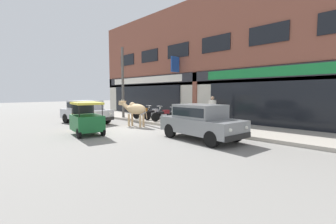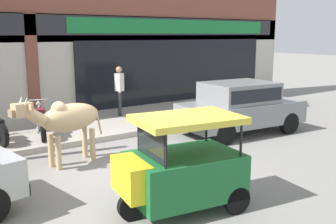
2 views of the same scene
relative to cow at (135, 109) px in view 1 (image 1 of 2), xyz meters
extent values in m
plane|color=gray|center=(0.74, -1.04, -1.01)|extent=(90.00, 90.00, 0.00)
cube|color=#A8A093|center=(0.74, 2.88, -0.93)|extent=(19.00, 3.45, 0.15)
cube|color=brown|center=(0.74, 4.88, 4.45)|extent=(23.00, 0.55, 5.87)
cube|color=beige|center=(0.74, 4.88, 0.69)|extent=(23.00, 0.55, 3.40)
cube|color=#28282D|center=(0.74, 4.57, 2.04)|extent=(22.08, 0.08, 0.64)
cube|color=black|center=(-5.01, 4.56, 0.34)|extent=(8.74, 0.10, 2.40)
cube|color=silver|center=(-5.01, 4.54, 2.04)|extent=(9.20, 0.05, 0.52)
cube|color=brown|center=(0.74, 4.59, 0.69)|extent=(0.36, 0.12, 3.40)
cube|color=black|center=(6.49, 4.56, 0.34)|extent=(8.74, 0.10, 2.40)
cube|color=#197A38|center=(6.49, 4.54, 2.04)|extent=(9.20, 0.05, 0.52)
cube|color=black|center=(-7.41, 4.58, 4.03)|extent=(2.09, 0.06, 1.00)
cube|color=black|center=(-4.15, 4.58, 4.03)|extent=(2.09, 0.06, 1.00)
cube|color=black|center=(-0.89, 4.58, 4.03)|extent=(2.09, 0.06, 1.00)
cube|color=black|center=(2.37, 4.58, 4.03)|extent=(2.09, 0.06, 1.00)
cube|color=black|center=(5.63, 4.58, 4.03)|extent=(2.09, 0.06, 1.00)
cube|color=#1E479E|center=(-0.75, 4.16, 2.99)|extent=(0.08, 0.80, 1.10)
ellipsoid|color=tan|center=(0.10, 0.02, 0.01)|extent=(1.48, 0.80, 0.60)
sphere|color=tan|center=(-0.18, -0.04, 0.24)|extent=(0.32, 0.32, 0.32)
cylinder|color=tan|center=(-0.30, -0.21, -0.65)|extent=(0.12, 0.12, 0.72)
cylinder|color=tan|center=(-0.36, 0.07, -0.65)|extent=(0.12, 0.12, 0.72)
cylinder|color=tan|center=(0.55, -0.03, -0.65)|extent=(0.12, 0.12, 0.72)
cylinder|color=tan|center=(0.49, 0.25, -0.65)|extent=(0.12, 0.12, 0.72)
cylinder|color=tan|center=(-0.70, -0.15, 0.16)|extent=(0.51, 0.33, 0.43)
cube|color=tan|center=(-0.96, -0.21, 0.33)|extent=(0.40, 0.29, 0.26)
cube|color=#957A57|center=(-1.13, -0.25, 0.29)|extent=(0.17, 0.19, 0.14)
cone|color=beige|center=(-0.90, -0.30, 0.51)|extent=(0.12, 0.08, 0.19)
cone|color=beige|center=(-0.94, -0.10, 0.51)|extent=(0.12, 0.08, 0.19)
cube|color=tan|center=(-0.85, -0.35, 0.39)|extent=(0.07, 0.15, 0.10)
cube|color=tan|center=(-0.91, -0.03, 0.39)|extent=(0.07, 0.15, 0.10)
cylinder|color=tan|center=(0.82, 0.18, -0.21)|extent=(0.17, 0.07, 0.60)
cylinder|color=black|center=(6.21, 0.35, -0.71)|extent=(0.61, 0.24, 0.60)
cylinder|color=black|center=(6.07, -1.09, -0.71)|extent=(0.61, 0.24, 0.60)
cylinder|color=black|center=(3.92, 0.57, -0.71)|extent=(0.61, 0.24, 0.60)
cylinder|color=black|center=(3.78, -0.87, -0.71)|extent=(0.61, 0.24, 0.60)
cube|color=gray|center=(5.00, -0.26, -0.41)|extent=(3.64, 1.92, 0.60)
cube|color=gray|center=(4.90, -0.25, 0.17)|extent=(2.03, 1.61, 0.56)
cube|color=black|center=(4.90, -0.25, 0.17)|extent=(1.88, 1.62, 0.35)
cube|color=black|center=(6.72, -0.42, -0.63)|extent=(0.26, 1.52, 0.20)
cube|color=black|center=(3.27, -0.10, -0.63)|extent=(0.26, 1.52, 0.20)
sphere|color=silver|center=(6.79, 0.05, -0.33)|extent=(0.14, 0.14, 0.14)
sphere|color=silver|center=(6.70, -0.90, -0.33)|extent=(0.14, 0.14, 0.14)
cube|color=red|center=(3.30, 0.40, -0.31)|extent=(0.04, 0.16, 0.14)
cube|color=red|center=(3.20, -0.59, -0.31)|extent=(0.04, 0.16, 0.14)
cylinder|color=black|center=(-2.24, -0.54, -0.71)|extent=(0.62, 0.27, 0.60)
cylinder|color=black|center=(-2.01, -1.96, -0.71)|extent=(0.62, 0.27, 0.60)
cylinder|color=black|center=(-4.51, -0.89, -0.71)|extent=(0.62, 0.27, 0.60)
cylinder|color=black|center=(-4.29, -2.32, -0.71)|extent=(0.62, 0.27, 0.60)
cube|color=#B2B5BA|center=(-3.26, -1.43, -0.41)|extent=(3.71, 2.12, 0.60)
cube|color=#B2B5BA|center=(-3.36, -1.44, 0.17)|extent=(2.10, 1.72, 0.56)
cube|color=black|center=(-3.36, -1.44, 0.17)|extent=(1.95, 1.71, 0.35)
cube|color=black|center=(-1.55, -1.16, -0.63)|extent=(0.35, 1.52, 0.20)
cube|color=black|center=(-4.97, -1.69, -0.63)|extent=(0.35, 1.52, 0.20)
sphere|color=silver|center=(-1.60, -0.68, -0.33)|extent=(0.14, 0.14, 0.14)
sphere|color=silver|center=(-1.45, -1.63, -0.33)|extent=(0.14, 0.14, 0.14)
cube|color=red|center=(-5.07, -1.21, -0.31)|extent=(0.05, 0.16, 0.14)
cube|color=red|center=(-4.92, -2.19, -0.31)|extent=(0.05, 0.16, 0.14)
cylinder|color=black|center=(-0.22, -3.04, -0.79)|extent=(0.45, 0.19, 0.44)
cylinder|color=black|center=(1.22, -3.80, -0.79)|extent=(0.45, 0.19, 0.44)
cylinder|color=black|center=(1.39, -2.77, -0.79)|extent=(0.45, 0.19, 0.44)
cube|color=#19602D|center=(0.67, -3.18, -0.44)|extent=(1.87, 1.42, 0.70)
cube|color=yellow|center=(-0.22, -3.04, -0.34)|extent=(0.49, 0.92, 0.52)
cylinder|color=black|center=(0.02, -3.58, 0.19)|extent=(0.04, 0.04, 0.55)
cylinder|color=black|center=(0.18, -2.60, 0.19)|extent=(0.04, 0.04, 0.55)
cylinder|color=black|center=(1.29, -3.78, 0.19)|extent=(0.04, 0.04, 0.55)
cylinder|color=black|center=(1.45, -2.81, 0.19)|extent=(0.04, 0.04, 0.55)
cube|color=#DBCC42|center=(0.72, -3.19, 0.46)|extent=(1.77, 1.35, 0.10)
cube|color=black|center=(0.10, -3.09, 0.18)|extent=(0.18, 0.92, 0.50)
cylinder|color=black|center=(-2.23, 2.90, -0.58)|extent=(0.17, 0.57, 0.56)
cylinder|color=black|center=(-2.08, 1.66, -0.58)|extent=(0.17, 0.57, 0.56)
cube|color=#B2B5BA|center=(-2.15, 2.26, -0.54)|extent=(0.24, 0.34, 0.24)
cube|color=orange|center=(-2.17, 2.42, -0.28)|extent=(0.29, 0.43, 0.24)
cube|color=black|center=(-2.12, 2.02, -0.30)|extent=(0.28, 0.54, 0.12)
cylinder|color=#B2B5BA|center=(-2.22, 2.84, -0.28)|extent=(0.07, 0.27, 0.59)
cylinder|color=#B2B5BA|center=(-2.23, 2.88, 0.00)|extent=(0.52, 0.10, 0.03)
sphere|color=silver|center=(-2.24, 2.94, -0.12)|extent=(0.12, 0.12, 0.12)
cylinder|color=#B2B5BA|center=(-2.22, 1.89, -0.62)|extent=(0.12, 0.48, 0.06)
cylinder|color=black|center=(-1.08, 2.95, -0.58)|extent=(0.17, 0.57, 0.56)
cylinder|color=black|center=(-0.93, 1.70, -0.58)|extent=(0.17, 0.57, 0.56)
cube|color=#B2B5BA|center=(-1.00, 2.31, -0.54)|extent=(0.24, 0.34, 0.24)
cube|color=#A8AAB2|center=(-1.02, 2.46, -0.28)|extent=(0.29, 0.43, 0.24)
cube|color=black|center=(-0.97, 2.07, -0.30)|extent=(0.28, 0.54, 0.12)
cylinder|color=#B2B5BA|center=(-1.07, 2.89, -0.28)|extent=(0.07, 0.27, 0.59)
cylinder|color=#B2B5BA|center=(-1.07, 2.93, 0.00)|extent=(0.52, 0.09, 0.03)
sphere|color=silver|center=(-1.08, 2.99, -0.12)|extent=(0.12, 0.12, 0.12)
cylinder|color=#B2B5BA|center=(-1.07, 1.93, -0.62)|extent=(0.12, 0.48, 0.06)
cylinder|color=black|center=(0.30, 2.81, -0.58)|extent=(0.23, 0.57, 0.56)
cylinder|color=black|center=(-0.01, 1.59, -0.58)|extent=(0.23, 0.57, 0.56)
cube|color=#B2B5BA|center=(0.14, 2.18, -0.54)|extent=(0.27, 0.36, 0.24)
cube|color=maroon|center=(0.18, 2.34, -0.28)|extent=(0.33, 0.45, 0.24)
cube|color=black|center=(0.08, 1.95, -0.30)|extent=(0.34, 0.56, 0.12)
cylinder|color=#B2B5BA|center=(0.29, 2.75, -0.28)|extent=(0.10, 0.27, 0.59)
cylinder|color=#B2B5BA|center=(0.30, 2.79, 0.00)|extent=(0.51, 0.16, 0.03)
sphere|color=silver|center=(0.31, 2.84, -0.12)|extent=(0.12, 0.12, 0.12)
cylinder|color=#B2B5BA|center=(-0.05, 1.86, -0.62)|extent=(0.18, 0.48, 0.06)
cylinder|color=#2D2D33|center=(3.12, 3.38, -0.45)|extent=(0.11, 0.11, 0.82)
cylinder|color=#2D2D33|center=(3.05, 3.22, -0.45)|extent=(0.11, 0.11, 0.82)
cylinder|color=silver|center=(3.09, 3.30, 0.24)|extent=(0.32, 0.32, 0.56)
cylinder|color=silver|center=(3.17, 3.49, 0.22)|extent=(0.08, 0.08, 0.56)
cylinder|color=silver|center=(3.00, 3.11, 0.22)|extent=(0.08, 0.08, 0.56)
sphere|color=tan|center=(3.09, 3.30, 0.64)|extent=(0.20, 0.20, 0.20)
cylinder|color=#595651|center=(-3.43, 1.46, 1.68)|extent=(0.18, 0.18, 5.07)
camera|label=1|loc=(10.60, -7.67, 0.92)|focal=24.00mm
camera|label=2|loc=(-3.01, -7.83, 1.76)|focal=42.00mm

